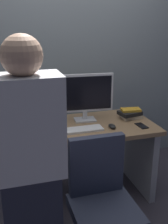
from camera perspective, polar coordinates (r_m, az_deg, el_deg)
name	(u,v)px	position (r m, az deg, el deg)	size (l,w,h in m)	color
ground_plane	(83,196)	(2.96, -0.29, -16.60)	(9.00, 9.00, 0.00)	#3D3842
wall_back	(62,37)	(3.17, -4.43, 14.88)	(6.40, 0.10, 3.00)	gray
desk	(82,149)	(2.69, -0.31, -7.60)	(1.35, 0.69, 0.76)	#93704C
office_chair	(102,211)	(2.08, 3.69, -19.42)	(0.52, 0.52, 0.94)	black
person_at_desk	(30,175)	(1.71, -10.89, -12.38)	(0.40, 0.24, 1.64)	#262838
monitor	(85,95)	(2.64, 0.21, 3.48)	(0.54, 0.16, 0.46)	silver
keyboard	(79,130)	(2.47, -1.07, -3.67)	(0.43, 0.13, 0.02)	white
mouse	(112,126)	(2.55, 5.72, -2.87)	(0.06, 0.10, 0.03)	black
cup_near_keyboard	(44,129)	(2.42, -8.06, -3.35)	(0.07, 0.07, 0.10)	#D84C3F
cup_by_monitor	(21,122)	(2.63, -12.69, -2.01)	(0.06, 0.06, 0.08)	white
book_stack	(131,113)	(2.81, 9.42, -0.30)	(0.23, 0.19, 0.09)	beige
cell_phone	(142,126)	(2.64, 11.60, -2.74)	(0.07, 0.14, 0.01)	black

